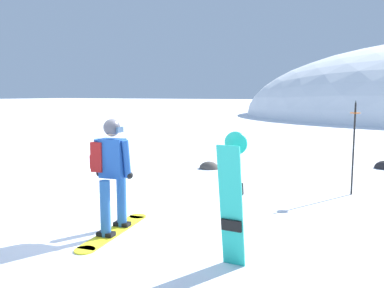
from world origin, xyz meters
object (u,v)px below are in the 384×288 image
snowboarder_main (111,172)px  rock_small (209,169)px  spare_snowboard (232,200)px  piste_marker_near (354,141)px  rock_mid (120,154)px

snowboarder_main → rock_small: bearing=99.1°
spare_snowboard → snowboarder_main: bearing=170.2°
snowboarder_main → spare_snowboard: snowboarder_main is taller
piste_marker_near → snowboarder_main: bearing=-126.1°
spare_snowboard → rock_small: 6.52m
rock_mid → rock_small: 4.12m
snowboarder_main → rock_small: snowboarder_main is taller
rock_mid → rock_small: rock_mid is taller
rock_mid → snowboarder_main: bearing=-53.8°
piste_marker_near → rock_small: size_ratio=3.43×
snowboarder_main → rock_small: 5.56m
rock_small → rock_mid: bearing=163.5°
rock_mid → rock_small: bearing=-16.5°
piste_marker_near → rock_small: bearing=161.2°
piste_marker_near → rock_mid: (-7.81, 2.48, -1.11)m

